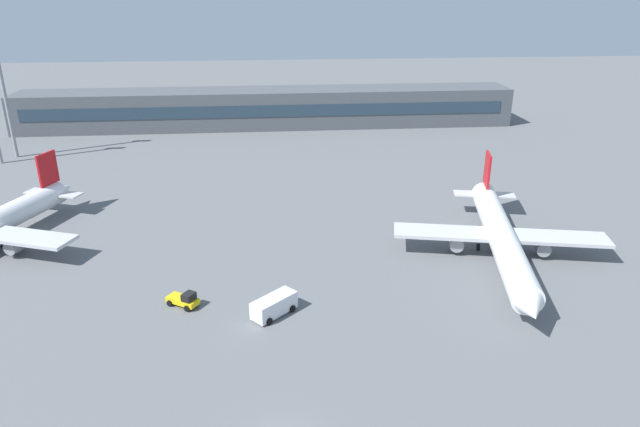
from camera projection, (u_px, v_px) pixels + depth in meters
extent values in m
plane|color=slate|center=(273.00, 235.00, 80.61)|extent=(400.00, 400.00, 0.00)
cube|color=#4C5156|center=(268.00, 108.00, 140.64)|extent=(118.95, 12.00, 9.00)
cube|color=#263847|center=(268.00, 111.00, 134.88)|extent=(113.00, 0.16, 2.80)
cylinder|color=white|center=(501.00, 236.00, 73.00)|extent=(10.26, 32.44, 3.43)
cone|color=white|center=(532.00, 309.00, 56.63)|extent=(3.98, 4.37, 3.25)
cone|color=white|center=(482.00, 190.00, 89.21)|extent=(3.07, 3.86, 2.40)
cube|color=red|center=(487.00, 170.00, 85.14)|extent=(1.16, 3.94, 4.96)
cube|color=silver|center=(484.00, 194.00, 86.89)|extent=(9.35, 4.39, 0.22)
cube|color=silver|center=(500.00, 235.00, 73.93)|extent=(27.34, 9.99, 0.45)
cylinder|color=gray|center=(456.00, 242.00, 75.02)|extent=(2.38, 3.20, 1.80)
cylinder|color=gray|center=(542.00, 246.00, 73.80)|extent=(2.38, 3.20, 1.80)
cylinder|color=black|center=(516.00, 298.00, 63.48)|extent=(0.54, 0.96, 0.90)
cylinder|color=black|center=(478.00, 247.00, 75.87)|extent=(0.54, 0.96, 0.90)
cylinder|color=black|center=(515.00, 249.00, 75.34)|extent=(0.54, 0.96, 0.90)
cone|color=white|center=(64.00, 189.00, 89.73)|extent=(3.42, 4.01, 2.37)
cube|color=red|center=(48.00, 169.00, 85.77)|extent=(1.68, 3.79, 4.91)
cube|color=silver|center=(53.00, 193.00, 87.49)|extent=(9.24, 5.48, 0.21)
cylinder|color=gray|center=(17.00, 245.00, 74.18)|extent=(2.68, 3.30, 1.79)
cylinder|color=black|center=(4.00, 246.00, 76.09)|extent=(0.65, 0.96, 0.89)
cube|color=yellow|center=(183.00, 300.00, 62.71)|extent=(3.84, 3.21, 0.60)
cube|color=black|center=(189.00, 297.00, 62.08)|extent=(1.68, 1.77, 0.90)
cylinder|color=black|center=(187.00, 309.00, 61.66)|extent=(0.72, 0.59, 0.70)
cylinder|color=black|center=(196.00, 302.00, 62.95)|extent=(0.72, 0.59, 0.70)
cylinder|color=black|center=(170.00, 303.00, 62.69)|extent=(0.72, 0.59, 0.70)
cylinder|color=black|center=(179.00, 297.00, 63.97)|extent=(0.72, 0.59, 0.70)
cube|color=white|center=(274.00, 305.00, 60.82)|extent=(5.18, 4.99, 1.90)
cube|color=#1E2633|center=(260.00, 308.00, 59.25)|extent=(1.40, 1.51, 0.70)
cylinder|color=black|center=(256.00, 314.00, 60.56)|extent=(0.75, 0.72, 0.76)
cylinder|color=black|center=(269.00, 321.00, 59.29)|extent=(0.75, 0.72, 0.76)
cylinder|color=black|center=(279.00, 302.00, 62.90)|extent=(0.75, 0.72, 0.76)
cylinder|color=black|center=(292.00, 308.00, 61.64)|extent=(0.75, 0.72, 0.76)
cylinder|color=gray|center=(3.00, 86.00, 111.68)|extent=(0.70, 0.70, 28.44)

